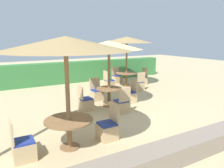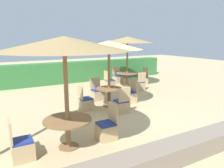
{
  "view_description": "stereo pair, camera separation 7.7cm",
  "coord_description": "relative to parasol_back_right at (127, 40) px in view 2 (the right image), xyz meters",
  "views": [
    {
      "loc": [
        -3.96,
        -6.31,
        2.58
      ],
      "look_at": [
        0.0,
        0.6,
        0.9
      ],
      "focal_mm": 35.0,
      "sensor_mm": 36.0,
      "label": 1
    },
    {
      "loc": [
        -3.9,
        -6.35,
        2.58
      ],
      "look_at": [
        0.0,
        0.6,
        0.9
      ],
      "focal_mm": 35.0,
      "sensor_mm": 36.0,
      "label": 2
    }
  ],
  "objects": [
    {
      "name": "stone_border",
      "position": [
        -2.54,
        -6.75,
        -2.28
      ],
      "size": [
        10.0,
        0.56,
        0.41
      ],
      "primitive_type": "cube",
      "color": "gray",
      "rests_on": "ground_plane"
    },
    {
      "name": "hedge_row",
      "position": [
        -2.54,
        2.52,
        -1.88
      ],
      "size": [
        13.0,
        0.7,
        1.21
      ],
      "primitive_type": "cube",
      "color": "#387A3D",
      "rests_on": "ground_plane"
    },
    {
      "name": "round_table_back_right",
      "position": [
        0.0,
        0.0,
        -1.89
      ],
      "size": [
        1.19,
        1.19,
        0.73
      ],
      "color": "olive",
      "rests_on": "ground_plane"
    },
    {
      "name": "parasol_front_left",
      "position": [
        -4.98,
        -5.08,
        -0.03
      ],
      "size": [
        2.91,
        2.91,
        2.63
      ],
      "color": "olive",
      "rests_on": "ground_plane"
    },
    {
      "name": "patio_chair_back_right_west",
      "position": [
        -1.09,
        -0.01,
        -2.22
      ],
      "size": [
        0.46,
        0.46,
        0.93
      ],
      "rotation": [
        0.0,
        0.0,
        -1.57
      ],
      "color": "tan",
      "rests_on": "ground_plane"
    },
    {
      "name": "ground_plane",
      "position": [
        -2.54,
        -3.46,
        -2.48
      ],
      "size": [
        40.0,
        40.0,
        0.0
      ],
      "primitive_type": "plane",
      "color": "#C6B284"
    },
    {
      "name": "patio_chair_front_left_west",
      "position": [
        -6.02,
        -5.1,
        -2.22
      ],
      "size": [
        0.46,
        0.46,
        0.93
      ],
      "rotation": [
        0.0,
        0.0,
        -1.57
      ],
      "color": "tan",
      "rests_on": "ground_plane"
    },
    {
      "name": "patio_chair_back_right_south",
      "position": [
        0.03,
        -1.11,
        -2.22
      ],
      "size": [
        0.46,
        0.46,
        0.93
      ],
      "color": "tan",
      "rests_on": "ground_plane"
    },
    {
      "name": "patio_chair_center_south",
      "position": [
        -2.55,
        -3.57,
        -2.22
      ],
      "size": [
        0.46,
        0.46,
        0.93
      ],
      "color": "tan",
      "rests_on": "ground_plane"
    },
    {
      "name": "patio_chair_front_left_east",
      "position": [
        -3.97,
        -5.13,
        -2.22
      ],
      "size": [
        0.46,
        0.46,
        0.93
      ],
      "rotation": [
        0.0,
        0.0,
        1.57
      ],
      "color": "tan",
      "rests_on": "ground_plane"
    },
    {
      "name": "round_table_center",
      "position": [
        -2.56,
        -2.67,
        -1.94
      ],
      "size": [
        0.98,
        0.98,
        0.71
      ],
      "color": "olive",
      "rests_on": "ground_plane"
    },
    {
      "name": "patio_chair_center_north",
      "position": [
        -2.6,
        -1.68,
        -2.22
      ],
      "size": [
        0.46,
        0.46,
        0.93
      ],
      "rotation": [
        0.0,
        0.0,
        3.14
      ],
      "color": "tan",
      "rests_on": "ground_plane"
    },
    {
      "name": "patio_chair_center_east",
      "position": [
        -1.59,
        -2.67,
        -2.22
      ],
      "size": [
        0.46,
        0.46,
        0.93
      ],
      "rotation": [
        0.0,
        0.0,
        1.57
      ],
      "color": "tan",
      "rests_on": "ground_plane"
    },
    {
      "name": "round_table_front_left",
      "position": [
        -4.98,
        -5.08,
        -1.91
      ],
      "size": [
        1.14,
        1.14,
        0.71
      ],
      "color": "olive",
      "rests_on": "ground_plane"
    },
    {
      "name": "parasol_center",
      "position": [
        -2.56,
        -2.67,
        -0.17
      ],
      "size": [
        2.51,
        2.51,
        2.49
      ],
      "color": "olive",
      "rests_on": "ground_plane"
    },
    {
      "name": "patio_chair_center_west",
      "position": [
        -3.54,
        -2.67,
        -2.22
      ],
      "size": [
        0.46,
        0.46,
        0.93
      ],
      "rotation": [
        0.0,
        0.0,
        -1.57
      ],
      "color": "tan",
      "rests_on": "ground_plane"
    },
    {
      "name": "patio_chair_back_right_north",
      "position": [
        0.02,
        1.02,
        -2.22
      ],
      "size": [
        0.46,
        0.46,
        0.93
      ],
      "rotation": [
        0.0,
        0.0,
        3.14
      ],
      "color": "tan",
      "rests_on": "ground_plane"
    },
    {
      "name": "parasol_back_right",
      "position": [
        0.0,
        0.0,
        0.0
      ],
      "size": [
        2.71,
        2.71,
        2.66
      ],
      "color": "olive",
      "rests_on": "ground_plane"
    },
    {
      "name": "patio_chair_back_right_east",
      "position": [
        1.05,
        -0.06,
        -2.22
      ],
      "size": [
        0.46,
        0.46,
        0.93
      ],
      "rotation": [
        0.0,
        0.0,
        1.57
      ],
      "color": "tan",
      "rests_on": "ground_plane"
    }
  ]
}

